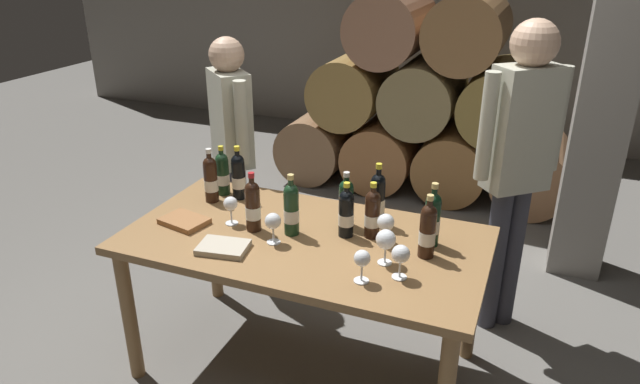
% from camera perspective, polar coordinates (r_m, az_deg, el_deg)
% --- Properties ---
extents(ground_plane, '(14.00, 14.00, 0.00)m').
position_cam_1_polar(ground_plane, '(3.14, -1.42, -16.81)').
color(ground_plane, '#66635E').
extents(cellar_back_wall, '(10.00, 0.24, 2.80)m').
position_cam_1_polar(cellar_back_wall, '(6.49, 13.96, 17.46)').
color(cellar_back_wall, gray).
rests_on(cellar_back_wall, ground_plane).
extents(barrel_stack, '(2.49, 0.90, 1.69)m').
position_cam_1_polar(barrel_stack, '(5.05, 10.32, 8.29)').
color(barrel_stack, '#856141').
rests_on(barrel_stack, ground_plane).
extents(stone_pillar, '(0.32, 0.32, 2.60)m').
position_cam_1_polar(stone_pillar, '(3.87, 26.99, 10.20)').
color(stone_pillar, gray).
rests_on(stone_pillar, ground_plane).
extents(dining_table, '(1.70, 0.90, 0.76)m').
position_cam_1_polar(dining_table, '(2.75, -1.56, -6.17)').
color(dining_table, olive).
rests_on(dining_table, ground_plane).
extents(wine_bottle_0, '(0.07, 0.07, 0.30)m').
position_cam_1_polar(wine_bottle_0, '(2.68, -2.88, -1.67)').
color(wine_bottle_0, '#19381E').
rests_on(wine_bottle_0, dining_table).
extents(wine_bottle_1, '(0.07, 0.07, 0.28)m').
position_cam_1_polar(wine_bottle_1, '(3.16, -9.71, 1.86)').
color(wine_bottle_1, '#19381E').
rests_on(wine_bottle_1, dining_table).
extents(wine_bottle_2, '(0.07, 0.07, 0.28)m').
position_cam_1_polar(wine_bottle_2, '(2.67, 5.26, -2.14)').
color(wine_bottle_2, black).
rests_on(wine_bottle_2, dining_table).
extents(wine_bottle_3, '(0.07, 0.07, 0.32)m').
position_cam_1_polar(wine_bottle_3, '(2.78, 5.77, -0.64)').
color(wine_bottle_3, black).
rests_on(wine_bottle_3, dining_table).
extents(wine_bottle_4, '(0.07, 0.07, 0.30)m').
position_cam_1_polar(wine_bottle_4, '(2.53, 10.69, -3.77)').
color(wine_bottle_4, black).
rests_on(wine_bottle_4, dining_table).
extents(wine_bottle_5, '(0.07, 0.07, 0.31)m').
position_cam_1_polar(wine_bottle_5, '(2.63, 11.15, -2.64)').
color(wine_bottle_5, black).
rests_on(wine_bottle_5, dining_table).
extents(wine_bottle_6, '(0.07, 0.07, 0.28)m').
position_cam_1_polar(wine_bottle_6, '(2.76, 2.62, -1.07)').
color(wine_bottle_6, black).
rests_on(wine_bottle_6, dining_table).
extents(wine_bottle_7, '(0.07, 0.07, 0.30)m').
position_cam_1_polar(wine_bottle_7, '(3.07, -10.86, 1.30)').
color(wine_bottle_7, black).
rests_on(wine_bottle_7, dining_table).
extents(wine_bottle_8, '(0.07, 0.07, 0.27)m').
position_cam_1_polar(wine_bottle_8, '(2.67, 2.63, -2.08)').
color(wine_bottle_8, black).
rests_on(wine_bottle_8, dining_table).
extents(wine_bottle_9, '(0.07, 0.07, 0.30)m').
position_cam_1_polar(wine_bottle_9, '(2.73, -6.73, -1.36)').
color(wine_bottle_9, black).
rests_on(wine_bottle_9, dining_table).
extents(wine_bottle_10, '(0.07, 0.07, 0.30)m').
position_cam_1_polar(wine_bottle_10, '(3.09, -8.15, 1.60)').
color(wine_bottle_10, black).
rests_on(wine_bottle_10, dining_table).
extents(wine_glass_0, '(0.08, 0.08, 0.15)m').
position_cam_1_polar(wine_glass_0, '(2.61, 6.57, -3.12)').
color(wine_glass_0, white).
rests_on(wine_glass_0, dining_table).
extents(wine_glass_1, '(0.08, 0.08, 0.15)m').
position_cam_1_polar(wine_glass_1, '(2.37, 8.06, -6.26)').
color(wine_glass_1, white).
rests_on(wine_glass_1, dining_table).
extents(wine_glass_2, '(0.09, 0.09, 0.16)m').
position_cam_1_polar(wine_glass_2, '(2.46, 6.59, -4.81)').
color(wine_glass_2, white).
rests_on(wine_glass_2, dining_table).
extents(wine_glass_3, '(0.07, 0.07, 0.14)m').
position_cam_1_polar(wine_glass_3, '(2.82, -8.92, -1.28)').
color(wine_glass_3, white).
rests_on(wine_glass_3, dining_table).
extents(wine_glass_4, '(0.07, 0.07, 0.14)m').
position_cam_1_polar(wine_glass_4, '(2.33, 4.22, -6.76)').
color(wine_glass_4, white).
rests_on(wine_glass_4, dining_table).
extents(wine_glass_5, '(0.08, 0.08, 0.15)m').
position_cam_1_polar(wine_glass_5, '(2.61, -4.72, -3.02)').
color(wine_glass_5, white).
rests_on(wine_glass_5, dining_table).
extents(tasting_notebook, '(0.25, 0.20, 0.03)m').
position_cam_1_polar(tasting_notebook, '(2.90, -13.40, -2.84)').
color(tasting_notebook, '#936038').
rests_on(tasting_notebook, dining_table).
extents(leather_ledger, '(0.24, 0.19, 0.03)m').
position_cam_1_polar(leather_ledger, '(2.62, -9.64, -5.48)').
color(leather_ledger, '#B2A893').
rests_on(leather_ledger, dining_table).
extents(sommelier_presenting, '(0.39, 0.35, 1.72)m').
position_cam_1_polar(sommelier_presenting, '(3.10, 19.20, 3.64)').
color(sommelier_presenting, '#383842').
rests_on(sommelier_presenting, ground_plane).
extents(taster_seated_left, '(0.39, 0.36, 1.54)m').
position_cam_1_polar(taster_seated_left, '(3.57, -8.78, 5.23)').
color(taster_seated_left, '#383842').
rests_on(taster_seated_left, ground_plane).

